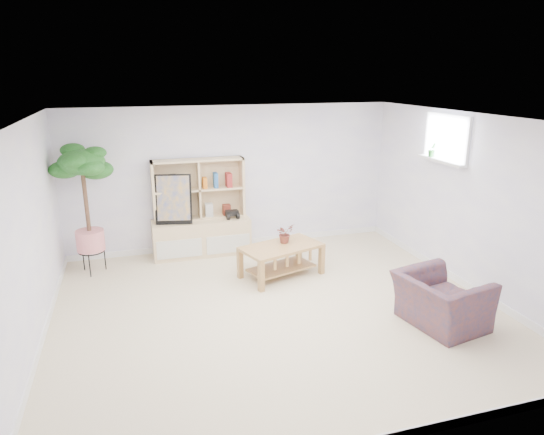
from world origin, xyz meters
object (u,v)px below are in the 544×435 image
object	(u,v)px
coffee_table	(281,261)
armchair	(441,297)
storage_unit	(200,208)
floor_tree	(87,211)

from	to	relation	value
coffee_table	armchair	bearing A→B (deg)	-72.85
armchair	storage_unit	bearing A→B (deg)	25.90
storage_unit	floor_tree	world-z (taller)	floor_tree
coffee_table	storage_unit	bearing A→B (deg)	110.25
storage_unit	armchair	size ratio (longest dim) A/B	1.65
storage_unit	armchair	bearing A→B (deg)	-53.29
armchair	coffee_table	bearing A→B (deg)	24.66
floor_tree	coffee_table	bearing A→B (deg)	-19.24
coffee_table	floor_tree	xyz separation A→B (m)	(-2.68, 0.94, 0.73)
storage_unit	coffee_table	size ratio (longest dim) A/B	1.36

